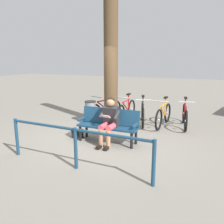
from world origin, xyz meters
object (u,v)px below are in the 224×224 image
tree_trunk (111,61)px  bicycle_purple (185,116)px  person_reading (109,119)px  bicycle_silver (126,111)px  bicycle_black (105,110)px  bicycle_red (143,113)px  bicycle_orange (163,115)px  handbag (78,133)px  litter_bin (90,112)px  bench (109,123)px

tree_trunk → bicycle_purple: bearing=-163.4°
person_reading → bicycle_silver: person_reading is taller
tree_trunk → bicycle_black: tree_trunk is taller
person_reading → bicycle_red: person_reading is taller
person_reading → bicycle_orange: person_reading is taller
bicycle_silver → person_reading: bearing=10.8°
handbag → tree_trunk: 2.50m
bicycle_silver → bicycle_orange: bearing=84.1°
bicycle_orange → bicycle_red: 0.68m
litter_bin → bicycle_orange: bearing=-166.9°
tree_trunk → bicycle_black: 1.80m
handbag → tree_trunk: bearing=-102.4°
bicycle_purple → bicycle_black: bearing=-95.1°
tree_trunk → person_reading: bearing=111.9°
bench → litter_bin: 1.95m
bicycle_orange → tree_trunk: bearing=-68.1°
bicycle_black → bench: bearing=47.7°
bench → bicycle_orange: (-1.04, -1.98, -0.15)m
person_reading → tree_trunk: size_ratio=0.29×
tree_trunk → litter_bin: bearing=3.3°
bicycle_purple → bicycle_black: size_ratio=1.04×
tree_trunk → bicycle_orange: 2.39m
bicycle_orange → bicycle_black: bearing=-84.2°
handbag → bicycle_silver: bearing=-105.9°
handbag → tree_trunk: size_ratio=0.07×
handbag → bicycle_orange: bearing=-133.6°
bicycle_orange → bicycle_red: size_ratio=1.03×
bicycle_black → tree_trunk: bearing=63.5°
litter_bin → handbag: bearing=104.5°
bench → tree_trunk: (0.57, -1.48, 1.54)m
handbag → bicycle_red: bearing=-121.8°
bicycle_red → bicycle_black: bearing=-105.3°
handbag → bicycle_silver: (-0.64, -2.24, 0.24)m
tree_trunk → bicycle_orange: size_ratio=2.44×
tree_trunk → bicycle_orange: (-1.61, -0.50, -1.69)m
litter_bin → bicycle_red: bicycle_red is taller
tree_trunk → litter_bin: 1.82m
tree_trunk → bicycle_silver: tree_trunk is taller
person_reading → bicycle_silver: bearing=-80.4°
handbag → bicycle_orange: (-1.96, -2.05, 0.24)m
bicycle_orange → bicycle_red: bearing=-85.1°
handbag → bicycle_purple: bearing=-139.4°
bicycle_orange → bicycle_silver: (1.32, -0.18, 0.00)m
bicycle_red → bicycle_silver: 0.66m
bench → bicycle_silver: 2.19m
person_reading → bicycle_purple: 2.83m
bench → handbag: bench is taller
litter_bin → bicycle_black: size_ratio=0.47×
bicycle_black → litter_bin: bearing=-10.6°
bicycle_purple → bicycle_red: (1.33, 0.17, 0.00)m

